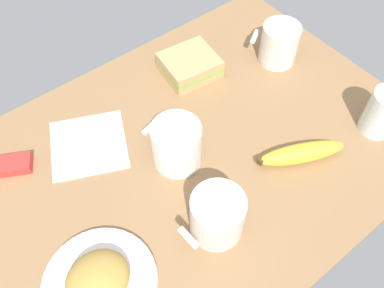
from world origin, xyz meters
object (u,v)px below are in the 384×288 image
(glass_of_milk, at_px, (382,114))
(paper_napkin, at_px, (89,145))
(coffee_mug_spare, at_px, (279,43))
(banana, at_px, (301,153))
(coffee_mug_milky, at_px, (217,215))
(snack_bar, at_px, (1,166))
(coffee_mug_black, at_px, (176,144))
(plate_of_food, at_px, (99,281))
(sandwich_main, at_px, (190,65))

(glass_of_milk, relative_size, paper_napkin, 0.67)
(coffee_mug_spare, xyz_separation_m, banana, (-0.16, -0.23, -0.03))
(coffee_mug_milky, height_order, coffee_mug_spare, same)
(snack_bar, distance_m, paper_napkin, 0.17)
(coffee_mug_black, height_order, glass_of_milk, glass_of_milk)
(plate_of_food, xyz_separation_m, sandwich_main, (0.40, 0.29, 0.00))
(sandwich_main, distance_m, paper_napkin, 0.28)
(coffee_mug_black, bearing_deg, glass_of_milk, -27.26)
(coffee_mug_spare, bearing_deg, snack_bar, 170.54)
(coffee_mug_milky, relative_size, coffee_mug_spare, 1.08)
(plate_of_food, height_order, snack_bar, plate_of_food)
(coffee_mug_spare, xyz_separation_m, sandwich_main, (-0.18, 0.09, -0.03))
(coffee_mug_black, xyz_separation_m, snack_bar, (-0.28, 0.19, -0.04))
(coffee_mug_spare, bearing_deg, glass_of_milk, -86.93)
(plate_of_food, distance_m, glass_of_milk, 0.61)
(coffee_mug_black, relative_size, coffee_mug_milky, 1.03)
(snack_bar, bearing_deg, plate_of_food, -55.48)
(coffee_mug_black, relative_size, coffee_mug_spare, 1.12)
(coffee_mug_milky, relative_size, paper_napkin, 0.79)
(sandwich_main, xyz_separation_m, glass_of_milk, (0.20, -0.36, 0.02))
(sandwich_main, bearing_deg, coffee_mug_milky, -121.07)
(coffee_mug_black, relative_size, paper_napkin, 0.81)
(snack_bar, bearing_deg, paper_napkin, 9.91)
(plate_of_food, relative_size, sandwich_main, 1.43)
(glass_of_milk, relative_size, snack_bar, 0.88)
(coffee_mug_spare, distance_m, paper_napkin, 0.47)
(paper_napkin, bearing_deg, coffee_mug_milky, -73.59)
(coffee_mug_milky, height_order, sandwich_main, coffee_mug_milky)
(coffee_mug_spare, height_order, glass_of_milk, glass_of_milk)
(coffee_mug_black, bearing_deg, coffee_mug_milky, -102.02)
(sandwich_main, bearing_deg, plate_of_food, -144.50)
(coffee_mug_black, distance_m, glass_of_milk, 0.41)
(sandwich_main, relative_size, snack_bar, 1.15)
(coffee_mug_milky, xyz_separation_m, paper_napkin, (-0.09, 0.29, -0.05))
(coffee_mug_milky, height_order, glass_of_milk, glass_of_milk)
(coffee_mug_milky, xyz_separation_m, banana, (0.22, 0.01, -0.03))
(sandwich_main, relative_size, banana, 0.75)
(snack_bar, bearing_deg, coffee_mug_black, -6.08)
(plate_of_food, height_order, coffee_mug_spare, coffee_mug_spare)
(plate_of_food, bearing_deg, coffee_mug_spare, 18.66)
(coffee_mug_black, height_order, coffee_mug_spare, coffee_mug_black)
(sandwich_main, bearing_deg, coffee_mug_black, -133.72)
(plate_of_food, relative_size, coffee_mug_spare, 1.73)
(plate_of_food, xyz_separation_m, paper_napkin, (0.12, 0.25, -0.02))
(plate_of_food, bearing_deg, glass_of_milk, -6.60)
(coffee_mug_milky, distance_m, sandwich_main, 0.38)
(plate_of_food, distance_m, coffee_mug_milky, 0.21)
(banana, height_order, paper_napkin, banana)
(coffee_mug_black, height_order, coffee_mug_milky, coffee_mug_black)
(coffee_mug_black, distance_m, coffee_mug_spare, 0.36)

